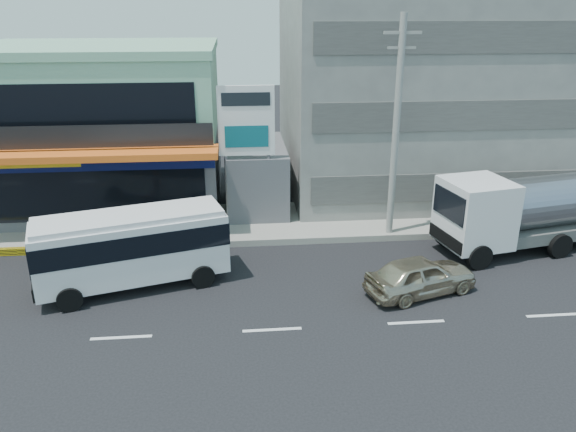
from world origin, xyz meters
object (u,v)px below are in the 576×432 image
object	(u,v)px
satellite_dish	(256,148)
motorcycle_rider	(133,257)
utility_pole_near	(396,130)
tanker_truck	(527,210)
shop_building	(103,130)
billboard	(246,129)
minibus	(132,244)
sedan	(421,276)
concrete_building	(431,67)

from	to	relation	value
satellite_dish	motorcycle_rider	size ratio (longest dim) A/B	0.67
utility_pole_near	tanker_truck	distance (m)	6.77
shop_building	utility_pole_near	world-z (taller)	utility_pole_near
billboard	utility_pole_near	bearing A→B (deg)	-15.48
tanker_truck	motorcycle_rider	bearing A→B (deg)	-176.98
billboard	minibus	xyz separation A→B (m)	(-4.59, -5.50, -3.15)
billboard	sedan	world-z (taller)	billboard
satellite_dish	motorcycle_rider	xyz separation A→B (m)	(-5.31, -6.24, -2.83)
concrete_building	tanker_truck	xyz separation A→B (m)	(1.63, -9.35, -5.17)
utility_pole_near	tanker_truck	bearing A→B (deg)	-17.24
sedan	tanker_truck	xyz separation A→B (m)	(5.87, 3.60, 1.10)
shop_building	utility_pole_near	bearing A→B (deg)	-25.06
concrete_building	utility_pole_near	distance (m)	8.79
billboard	tanker_truck	world-z (taller)	billboard
billboard	minibus	size ratio (longest dim) A/B	0.92
utility_pole_near	sedan	world-z (taller)	utility_pole_near
shop_building	motorcycle_rider	bearing A→B (deg)	-73.68
concrete_building	motorcycle_rider	size ratio (longest dim) A/B	7.10
sedan	concrete_building	bearing A→B (deg)	-35.73
tanker_truck	shop_building	bearing A→B (deg)	157.10
satellite_dish	utility_pole_near	bearing A→B (deg)	-30.96
minibus	utility_pole_near	bearing A→B (deg)	18.47
shop_building	motorcycle_rider	world-z (taller)	shop_building
shop_building	billboard	xyz separation A→B (m)	(7.50, -4.75, 0.93)
minibus	sedan	distance (m)	11.03
satellite_dish	minibus	xyz separation A→B (m)	(-5.09, -7.30, -1.80)
minibus	satellite_dish	bearing A→B (deg)	55.15
satellite_dish	tanker_truck	world-z (taller)	satellite_dish
concrete_building	satellite_dish	bearing A→B (deg)	-158.20
concrete_building	sedan	distance (m)	15.00
satellite_dish	motorcycle_rider	bearing A→B (deg)	-130.39
concrete_building	shop_building	bearing A→B (deg)	-176.65
shop_building	concrete_building	bearing A→B (deg)	3.35
sedan	tanker_truck	size ratio (longest dim) A/B	0.48
concrete_building	billboard	world-z (taller)	concrete_building
shop_building	concrete_building	size ratio (longest dim) A/B	0.77
minibus	tanker_truck	size ratio (longest dim) A/B	0.83
satellite_dish	tanker_truck	size ratio (longest dim) A/B	0.17
sedan	motorcycle_rider	world-z (taller)	motorcycle_rider
utility_pole_near	minibus	size ratio (longest dim) A/B	1.34
shop_building	satellite_dish	distance (m)	8.54
concrete_building	motorcycle_rider	bearing A→B (deg)	-146.22
concrete_building	sedan	size ratio (longest dim) A/B	3.70
concrete_building	minibus	distance (m)	19.56
motorcycle_rider	shop_building	bearing A→B (deg)	106.32
utility_pole_near	tanker_truck	size ratio (longest dim) A/B	1.11
minibus	motorcycle_rider	xyz separation A→B (m)	(-0.22, 1.06, -1.03)
shop_building	sedan	world-z (taller)	shop_building
concrete_building	sedan	world-z (taller)	concrete_building
sedan	tanker_truck	world-z (taller)	tanker_truck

